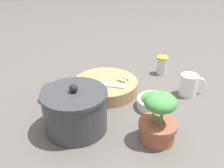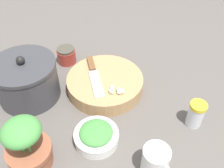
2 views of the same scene
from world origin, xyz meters
The scene contains 10 objects.
ground_plane centered at (0.00, 0.00, 0.00)m, with size 5.00×5.00×0.00m, color #56514C.
cutting_board centered at (0.08, -0.05, 0.03)m, with size 0.28×0.28×0.05m.
chef_knife centered at (0.12, -0.04, 0.06)m, with size 0.20×0.14×0.01m.
garlic_cloves centered at (0.00, -0.03, 0.06)m, with size 0.06×0.05×0.02m.
herb_bowl centered at (-0.07, 0.13, 0.03)m, with size 0.14×0.14×0.06m.
spice_jar centered at (-0.24, -0.14, 0.05)m, with size 0.05×0.05×0.09m.
coffee_mug centered at (-0.25, 0.08, 0.05)m, with size 0.11×0.07×0.09m.
honey_jar centered at (0.31, -0.06, 0.03)m, with size 0.08×0.08×0.07m.
stock_pot centered at (0.25, 0.16, 0.07)m, with size 0.22×0.22×0.17m.
potted_herb centered at (0.01, 0.30, 0.08)m, with size 0.12×0.12×0.17m.
Camera 2 is at (-0.40, 0.41, 0.65)m, focal length 40.00 mm.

